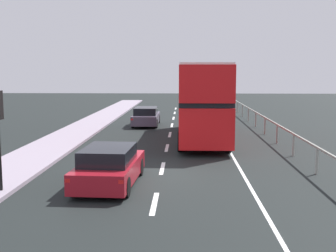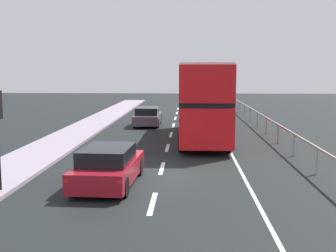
% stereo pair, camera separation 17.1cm
% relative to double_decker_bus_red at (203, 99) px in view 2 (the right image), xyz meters
% --- Properties ---
extents(ground_plane, '(75.99, 120.00, 0.10)m').
position_rel_double_decker_bus_red_xyz_m(ground_plane, '(-1.90, -8.58, -2.36)').
color(ground_plane, black).
extents(near_sidewalk_kerb, '(2.65, 80.00, 0.14)m').
position_rel_double_decker_bus_red_xyz_m(near_sidewalk_kerb, '(-7.83, -8.58, -2.24)').
color(near_sidewalk_kerb, gray).
rests_on(near_sidewalk_kerb, ground).
extents(lane_paint_markings, '(3.27, 46.00, 0.01)m').
position_rel_double_decker_bus_red_xyz_m(lane_paint_markings, '(0.01, 0.02, -2.30)').
color(lane_paint_markings, silver).
rests_on(lane_paint_markings, ground).
extents(bridge_side_railing, '(0.10, 42.00, 1.07)m').
position_rel_double_decker_bus_red_xyz_m(bridge_side_railing, '(4.06, 0.42, -1.44)').
color(bridge_side_railing, gray).
rests_on(bridge_side_railing, ground).
extents(double_decker_bus_red, '(2.65, 11.00, 4.31)m').
position_rel_double_decker_bus_red_xyz_m(double_decker_bus_red, '(0.00, 0.00, 0.00)').
color(double_decker_bus_red, red).
rests_on(double_decker_bus_red, ground).
extents(hatchback_car_near, '(2.02, 4.35, 1.36)m').
position_rel_double_decker_bus_red_xyz_m(hatchback_car_near, '(-3.59, -10.19, -1.65)').
color(hatchback_car_near, maroon).
rests_on(hatchback_car_near, ground).
extents(sedan_car_ahead, '(1.82, 4.27, 1.34)m').
position_rel_double_decker_bus_red_xyz_m(sedan_car_ahead, '(-3.77, 6.14, -1.66)').
color(sedan_car_ahead, '#4E4557').
rests_on(sedan_car_ahead, ground).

